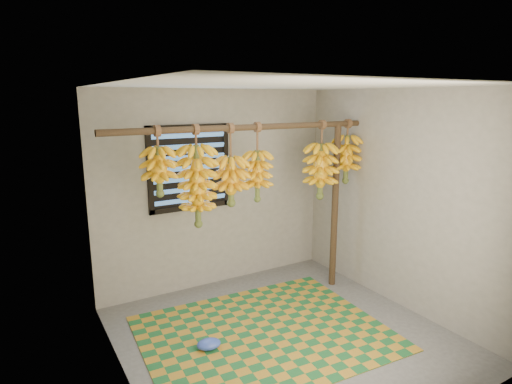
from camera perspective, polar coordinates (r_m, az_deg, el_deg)
floor at (r=4.46m, az=3.79°, el=-18.65°), size 3.00×3.00×0.01m
ceiling at (r=3.82m, az=4.32°, el=14.07°), size 3.00×3.00×0.01m
wall_back at (r=5.24m, az=-5.30°, el=0.32°), size 3.00×0.01×2.40m
wall_left at (r=3.39m, az=-17.59°, el=-6.97°), size 0.01×3.00×2.40m
wall_right at (r=4.96m, az=18.53°, el=-0.97°), size 0.01×3.00×2.40m
window at (r=5.03m, az=-8.84°, el=3.19°), size 1.00×0.04×1.00m
hanging_pole at (r=4.42m, az=-1.00°, el=8.61°), size 3.00×0.06×0.06m
support_post at (r=5.27m, az=10.47°, el=-2.00°), size 0.08×0.08×2.00m
woven_mat at (r=4.48m, az=1.14°, el=-18.28°), size 2.46×2.02×0.01m
plastic_bag at (r=4.24m, az=-6.32°, el=-19.51°), size 0.25×0.20×0.09m
banana_bunch_a at (r=4.08m, az=-12.80°, el=2.74°), size 0.33×0.33×0.65m
banana_bunch_b at (r=4.24m, az=-7.83°, el=0.79°), size 0.38×0.38×1.01m
banana_bunch_c at (r=4.39m, az=-3.36°, el=1.49°), size 0.37×0.37×0.84m
banana_bunch_d at (r=4.54m, az=0.17°, el=2.18°), size 0.31×0.31×0.84m
banana_bunch_e at (r=5.03m, az=8.61°, el=2.81°), size 0.38×0.38×0.90m
banana_bunch_f at (r=5.26m, az=11.96°, el=4.34°), size 0.33×0.33×0.76m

